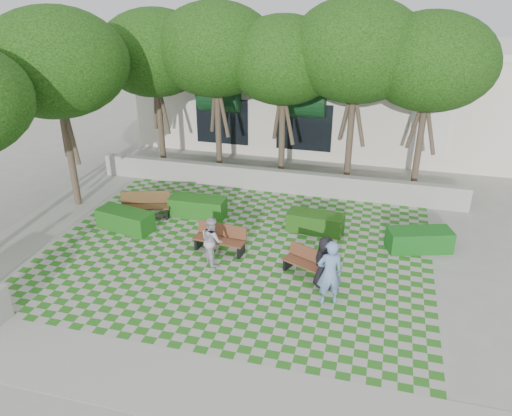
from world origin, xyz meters
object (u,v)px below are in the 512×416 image
(bench_east, at_px, (309,264))
(person_white, at_px, (212,241))
(person_dark, at_px, (325,263))
(bench_mid, at_px, (220,239))
(hedge_midright, at_px, (315,222))
(hedge_midleft, at_px, (198,207))
(hedge_west, at_px, (125,220))
(bench_west, at_px, (145,206))
(hedge_east, at_px, (419,240))
(person_blue, at_px, (330,273))

(bench_east, relative_size, person_white, 1.07)
(person_dark, bearing_deg, person_white, 26.57)
(bench_mid, relative_size, person_white, 1.13)
(hedge_midright, relative_size, hedge_midleft, 0.94)
(hedge_midleft, distance_m, hedge_west, 2.62)
(bench_west, relative_size, hedge_east, 0.93)
(bench_east, xyz_separation_m, bench_west, (-6.37, 2.34, 0.06))
(hedge_west, bearing_deg, person_white, -19.84)
(bench_west, height_order, person_dark, person_dark)
(bench_east, height_order, bench_west, bench_west)
(hedge_midleft, bearing_deg, bench_east, -32.65)
(hedge_midleft, distance_m, person_dark, 6.14)
(hedge_east, bearing_deg, hedge_midright, 173.17)
(bench_mid, height_order, hedge_east, bench_mid)
(bench_west, relative_size, person_dark, 1.18)
(hedge_east, height_order, person_blue, person_blue)
(hedge_midright, height_order, person_white, person_white)
(bench_west, xyz_separation_m, hedge_east, (9.53, 0.06, -0.10))
(hedge_east, distance_m, person_white, 6.60)
(hedge_midleft, relative_size, person_blue, 1.08)
(person_white, bearing_deg, bench_east, -131.82)
(bench_west, bearing_deg, hedge_midright, -12.85)
(person_blue, xyz_separation_m, person_dark, (-0.21, 0.70, -0.15))
(person_white, bearing_deg, hedge_midright, -86.24)
(hedge_west, relative_size, person_dark, 1.25)
(hedge_midright, height_order, person_dark, person_dark)
(hedge_midleft, bearing_deg, person_blue, -37.94)
(bench_mid, distance_m, person_dark, 3.70)
(hedge_midleft, height_order, hedge_west, hedge_midleft)
(person_dark, xyz_separation_m, person_white, (-3.47, 0.47, -0.03))
(hedge_east, relative_size, person_dark, 1.26)
(bench_west, relative_size, hedge_midright, 0.98)
(bench_east, relative_size, bench_west, 0.87)
(bench_mid, height_order, person_blue, person_blue)
(bench_west, bearing_deg, hedge_east, -16.84)
(person_blue, bearing_deg, hedge_east, -146.06)
(bench_mid, distance_m, hedge_midleft, 2.74)
(hedge_west, height_order, person_dark, person_dark)
(bench_west, xyz_separation_m, hedge_west, (-0.24, -1.06, -0.10))
(bench_east, distance_m, hedge_midleft, 5.42)
(hedge_midright, distance_m, hedge_midleft, 4.33)
(hedge_midright, bearing_deg, person_white, -133.73)
(hedge_midleft, distance_m, person_white, 3.39)
(bench_west, relative_size, person_white, 1.23)
(hedge_east, bearing_deg, bench_east, -142.84)
(hedge_west, height_order, person_blue, person_blue)
(bench_west, distance_m, hedge_east, 9.53)
(hedge_east, height_order, hedge_west, hedge_east)
(hedge_east, bearing_deg, person_dark, -132.38)
(bench_west, relative_size, person_blue, 0.99)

